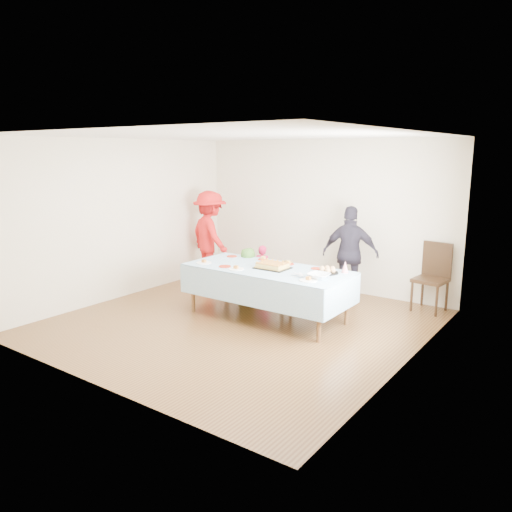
{
  "coord_description": "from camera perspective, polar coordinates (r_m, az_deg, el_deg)",
  "views": [
    {
      "loc": [
        4.29,
        -5.56,
        2.48
      ],
      "look_at": [
        0.09,
        0.3,
        0.97
      ],
      "focal_mm": 35.0,
      "sensor_mm": 36.0,
      "label": 1
    }
  ],
  "objects": [
    {
      "name": "plate_red_far_d",
      "position": [
        7.44,
        6.91,
        -1.42
      ],
      "size": [
        0.16,
        0.16,
        0.01
      ],
      "primitive_type": "cylinder",
      "color": "#B8210D",
      "rests_on": "party_table"
    },
    {
      "name": "toddler_right",
      "position": [
        7.89,
        3.51,
        -3.38
      ],
      "size": [
        0.41,
        0.33,
        0.82
      ],
      "primitive_type": "imported",
      "rotation": [
        0.0,
        0.0,
        3.18
      ],
      "color": "tan",
      "rests_on": "ground"
    },
    {
      "name": "plate_white_left",
      "position": [
        7.8,
        -5.97,
        -0.77
      ],
      "size": [
        0.24,
        0.24,
        0.01
      ],
      "primitive_type": "cylinder",
      "color": "white",
      "rests_on": "party_table"
    },
    {
      "name": "plate_red_far_c",
      "position": [
        7.69,
        3.68,
        -0.91
      ],
      "size": [
        0.18,
        0.18,
        0.01
      ],
      "primitive_type": "cylinder",
      "color": "#B8210D",
      "rests_on": "party_table"
    },
    {
      "name": "toddler_mid",
      "position": [
        8.29,
        -0.92,
        -2.23
      ],
      "size": [
        0.47,
        0.31,
        0.93
      ],
      "primitive_type": "imported",
      "rotation": [
        0.0,
        0.0,
        3.18
      ],
      "color": "#3D6E24",
      "rests_on": "ground"
    },
    {
      "name": "plate_red_far_b",
      "position": [
        8.0,
        0.83,
        -0.38
      ],
      "size": [
        0.17,
        0.17,
        0.01
      ],
      "primitive_type": "cylinder",
      "color": "#B8210D",
      "rests_on": "party_table"
    },
    {
      "name": "party_hat",
      "position": [
        7.24,
        10.15,
        -1.23
      ],
      "size": [
        0.1,
        0.1,
        0.17
      ],
      "primitive_type": "cone",
      "color": "silver",
      "rests_on": "party_table"
    },
    {
      "name": "birthday_cake",
      "position": [
        7.41,
        1.9,
        -1.12
      ],
      "size": [
        0.49,
        0.37,
        0.09
      ],
      "color": "black",
      "rests_on": "party_table"
    },
    {
      "name": "room_walls",
      "position": [
        7.03,
        -1.64,
        6.04
      ],
      "size": [
        5.04,
        5.04,
        2.72
      ],
      "color": "beige",
      "rests_on": "ground"
    },
    {
      "name": "fork_pile",
      "position": [
        6.95,
        4.79,
        -2.08
      ],
      "size": [
        0.24,
        0.18,
        0.07
      ],
      "primitive_type": null,
      "color": "white",
      "rests_on": "party_table"
    },
    {
      "name": "plate_white_mid",
      "position": [
        7.36,
        -2.3,
        -1.49
      ],
      "size": [
        0.24,
        0.24,
        0.01
      ],
      "primitive_type": "cylinder",
      "color": "white",
      "rests_on": "party_table"
    },
    {
      "name": "plate_red_near",
      "position": [
        7.53,
        -3.58,
        -1.19
      ],
      "size": [
        0.18,
        0.18,
        0.01
      ],
      "primitive_type": "cylinder",
      "color": "#B8210D",
      "rests_on": "party_table"
    },
    {
      "name": "plate_white_right",
      "position": [
        6.75,
        6.0,
        -2.77
      ],
      "size": [
        0.24,
        0.24,
        0.01
      ],
      "primitive_type": "cylinder",
      "color": "white",
      "rests_on": "party_table"
    },
    {
      "name": "adult_left",
      "position": [
        9.65,
        -5.26,
        2.23
      ],
      "size": [
        1.29,
        1.02,
        1.75
      ],
      "primitive_type": "imported",
      "rotation": [
        0.0,
        0.0,
        2.77
      ],
      "color": "red",
      "rests_on": "ground"
    },
    {
      "name": "toddler_left",
      "position": [
        8.8,
        0.74,
        -1.57
      ],
      "size": [
        0.36,
        0.28,
        0.88
      ],
      "primitive_type": "imported",
      "rotation": [
        0.0,
        0.0,
        3.36
      ],
      "color": "#C71845",
      "rests_on": "ground"
    },
    {
      "name": "punch_bowl",
      "position": [
        6.86,
        7.17,
        -2.28
      ],
      "size": [
        0.3,
        0.3,
        0.07
      ],
      "primitive_type": "imported",
      "color": "silver",
      "rests_on": "party_table"
    },
    {
      "name": "ground",
      "position": [
        7.45,
        -1.92,
        -7.62
      ],
      "size": [
        5.0,
        5.0,
        0.0
      ],
      "primitive_type": "plane",
      "color": "#4E2D16",
      "rests_on": "ground"
    },
    {
      "name": "plate_red_far_a",
      "position": [
        8.25,
        -2.78,
        -0.03
      ],
      "size": [
        0.17,
        0.17,
        0.01
      ],
      "primitive_type": "cylinder",
      "color": "#B8210D",
      "rests_on": "party_table"
    },
    {
      "name": "dining_chair",
      "position": [
        8.36,
        19.59,
        -1.84
      ],
      "size": [
        0.52,
        0.52,
        1.08
      ],
      "rotation": [
        0.0,
        0.0,
        -0.11
      ],
      "color": "black",
      "rests_on": "ground"
    },
    {
      "name": "party_table",
      "position": [
        7.45,
        1.27,
        -1.79
      ],
      "size": [
        2.5,
        1.1,
        0.78
      ],
      "color": "#56321D",
      "rests_on": "ground"
    },
    {
      "name": "adult_right",
      "position": [
        8.5,
        10.73,
        0.25
      ],
      "size": [
        1.01,
        0.62,
        1.6
      ],
      "primitive_type": "imported",
      "rotation": [
        0.0,
        0.0,
        3.4
      ],
      "color": "#282533",
      "rests_on": "ground"
    },
    {
      "name": "rolls_tray",
      "position": [
        7.18,
        8.16,
        -1.65
      ],
      "size": [
        0.32,
        0.32,
        0.1
      ],
      "color": "black",
      "rests_on": "party_table"
    }
  ]
}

